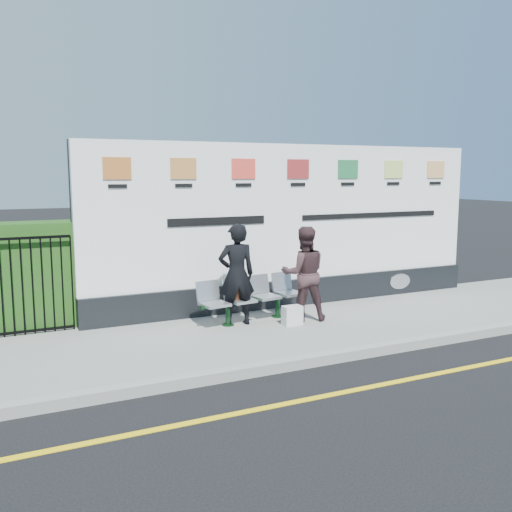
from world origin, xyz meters
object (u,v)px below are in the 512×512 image
at_px(woman_right, 304,274).
at_px(bench, 253,309).
at_px(billboard, 295,236).
at_px(woman_left, 236,274).

bearing_deg(woman_right, bench, -2.33).
relative_size(bench, woman_right, 1.20).
xyz_separation_m(billboard, woman_right, (-0.44, -1.07, -0.50)).
relative_size(billboard, woman_right, 5.01).
distance_m(billboard, woman_right, 1.27).
height_order(billboard, woman_right, billboard).
bearing_deg(billboard, bench, -147.76).
distance_m(bench, woman_right, 1.04).
height_order(billboard, woman_left, billboard).
xyz_separation_m(billboard, bench, (-1.25, -0.79, -1.10)).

